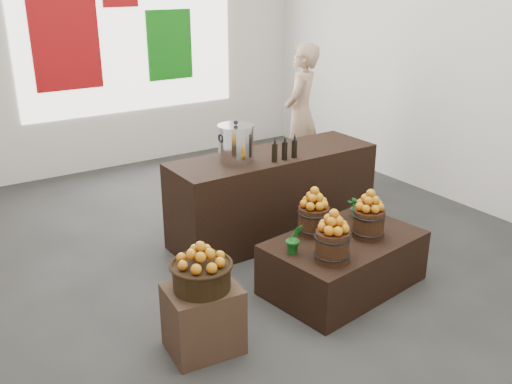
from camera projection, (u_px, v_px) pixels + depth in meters
ground at (245, 255)px, 5.80m from camera, size 7.00×7.00×0.00m
back_wall at (108, 27)px, 7.81m from camera, size 6.00×0.04×4.00m
back_opening at (129, 26)px, 7.95m from camera, size 3.20×0.02×2.40m
deco_red_left at (65, 37)px, 7.52m from camera, size 0.90×0.04×1.40m
deco_green_right at (170, 45)px, 8.36m from camera, size 0.70×0.04×1.00m
crate at (203, 319)px, 4.27m from camera, size 0.57×0.48×0.53m
wicker_basket at (202, 276)px, 4.14m from camera, size 0.42×0.42×0.19m
apples_in_basket at (201, 254)px, 4.07m from camera, size 0.33×0.33×0.18m
display_table at (343, 262)px, 5.14m from camera, size 1.50×1.04×0.48m
apple_bucket_front_left at (332, 246)px, 4.63m from camera, size 0.28×0.28×0.26m
apples_in_bucket_front_left at (334, 221)px, 4.55m from camera, size 0.21×0.21×0.19m
apple_bucket_front_right at (368, 223)px, 5.05m from camera, size 0.28×0.28×0.26m
apples_in_bucket_front_right at (370, 200)px, 4.97m from camera, size 0.21×0.21×0.19m
apple_bucket_rear at (313, 221)px, 5.11m from camera, size 0.28×0.28×0.26m
apples_in_bucket_rear at (314, 197)px, 5.03m from camera, size 0.21×0.21×0.19m
herb_garnish_right at (359, 206)px, 5.43m from camera, size 0.27×0.25×0.25m
herb_garnish_left at (294, 239)px, 4.75m from camera, size 0.18×0.16×0.27m
counter at (273, 195)px, 6.11m from camera, size 2.27×0.74×0.93m
stock_pot_left at (236, 144)px, 5.64m from camera, size 0.35×0.35×0.35m
oil_cruets at (287, 147)px, 5.72m from camera, size 0.25×0.06×0.26m
shopper at (301, 114)px, 7.59m from camera, size 0.81×0.75×1.86m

